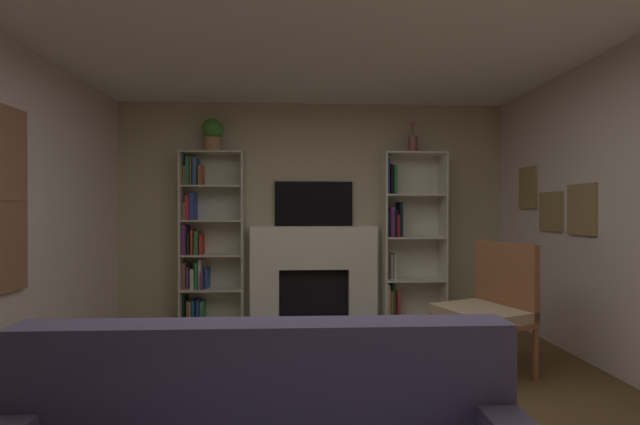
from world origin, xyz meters
TOP-DOWN VIEW (x-y plane):
  - wall_back_accent at (0.00, 2.67)m, footprint 4.75×0.06m
  - fireplace at (0.00, 2.54)m, footprint 1.59×0.48m
  - tv at (0.00, 2.61)m, footprint 0.93×0.06m
  - bookshelf_left at (-1.26, 2.54)m, footprint 0.72×0.29m
  - bookshelf_right at (1.08, 2.52)m, footprint 0.72×0.34m
  - potted_plant at (-1.18, 2.49)m, footprint 0.24×0.24m
  - vase_with_flowers at (1.17, 2.49)m, footprint 0.11×0.11m
  - armchair at (1.38, 0.93)m, footprint 0.76×0.77m

SIDE VIEW (x-z plane):
  - armchair at x=1.38m, z-range 0.02..1.07m
  - fireplace at x=0.00m, z-range 0.02..1.15m
  - bookshelf_right at x=1.08m, z-range -0.04..1.96m
  - bookshelf_left at x=-1.26m, z-range -0.03..1.96m
  - wall_back_accent at x=0.00m, z-range 0.00..2.60m
  - tv at x=0.00m, z-range 1.13..1.66m
  - vase_with_flowers at x=1.17m, z-range 1.94..2.33m
  - potted_plant at x=-1.18m, z-range 2.01..2.40m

